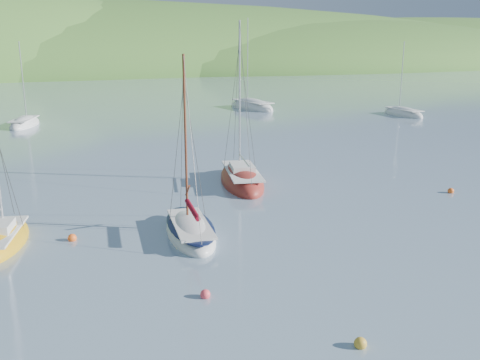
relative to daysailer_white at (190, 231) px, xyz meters
name	(u,v)px	position (x,y,z in m)	size (l,w,h in m)	color
ground	(309,302)	(1.99, -8.24, -0.21)	(700.00, 700.00, 0.00)	#778DA5
shoreline_hills	(16,70)	(-7.67, 164.18, -0.21)	(690.00, 135.00, 56.00)	#3D6325
daysailer_white	(190,231)	(0.00, 0.00, 0.00)	(2.93, 6.25, 9.26)	white
sloop_red	(242,180)	(6.03, 8.05, 0.00)	(4.33, 8.08, 11.37)	maroon
sailboat_yellow	(1,241)	(-8.56, 2.18, -0.04)	(3.48, 5.95, 7.42)	gold
distant_sloop_a	(25,124)	(-6.94, 39.74, -0.04)	(4.48, 7.35, 9.90)	white
distant_sloop_b	(252,107)	(22.42, 44.25, 0.00)	(4.70, 9.66, 13.20)	white
distant_sloop_d	(403,114)	(37.48, 30.90, -0.04)	(2.44, 6.91, 9.86)	white
mooring_buoys	(270,253)	(2.53, -3.78, -0.09)	(23.08, 13.28, 0.42)	gold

